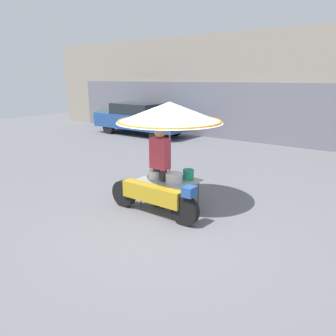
{
  "coord_description": "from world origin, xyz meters",
  "views": [
    {
      "loc": [
        3.39,
        -4.39,
        2.58
      ],
      "look_at": [
        -0.39,
        0.68,
        0.83
      ],
      "focal_mm": 35.0,
      "sensor_mm": 36.0,
      "label": 1
    }
  ],
  "objects_px": {
    "potted_plant": "(98,117)",
    "parked_car": "(140,118)",
    "vendor_motorcycle_cart": "(168,124)",
    "vendor_person": "(160,163)"
  },
  "relations": [
    {
      "from": "vendor_motorcycle_cart",
      "to": "potted_plant",
      "type": "xyz_separation_m",
      "value": [
        -10.25,
        7.26,
        -1.23
      ]
    },
    {
      "from": "vendor_motorcycle_cart",
      "to": "parked_car",
      "type": "relative_size",
      "value": 0.46
    },
    {
      "from": "vendor_person",
      "to": "parked_car",
      "type": "bearing_deg",
      "value": 133.88
    },
    {
      "from": "vendor_motorcycle_cart",
      "to": "parked_car",
      "type": "xyz_separation_m",
      "value": [
        -6.39,
        6.41,
        -0.96
      ]
    },
    {
      "from": "potted_plant",
      "to": "parked_car",
      "type": "bearing_deg",
      "value": -12.47
    },
    {
      "from": "vendor_person",
      "to": "parked_car",
      "type": "xyz_separation_m",
      "value": [
        -6.27,
        6.52,
        -0.19
      ]
    },
    {
      "from": "vendor_motorcycle_cart",
      "to": "vendor_person",
      "type": "bearing_deg",
      "value": -139.49
    },
    {
      "from": "vendor_person",
      "to": "potted_plant",
      "type": "height_order",
      "value": "vendor_person"
    },
    {
      "from": "potted_plant",
      "to": "vendor_motorcycle_cart",
      "type": "bearing_deg",
      "value": -35.31
    },
    {
      "from": "parked_car",
      "to": "vendor_person",
      "type": "bearing_deg",
      "value": -46.12
    }
  ]
}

